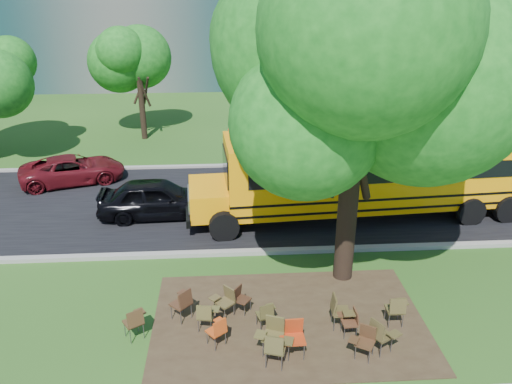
{
  "coord_description": "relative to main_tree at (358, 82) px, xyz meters",
  "views": [
    {
      "loc": [
        -0.52,
        -11.01,
        8.22
      ],
      "look_at": [
        0.39,
        3.33,
        2.04
      ],
      "focal_mm": 35.0,
      "sensor_mm": 36.0,
      "label": 1
    }
  ],
  "objects": [
    {
      "name": "chair_8",
      "position": [
        -4.59,
        -1.76,
        -5.21
      ],
      "size": [
        0.64,
        0.8,
        0.93
      ],
      "rotation": [
        0.0,
        0.0,
        0.81
      ],
      "color": "#472A19",
      "rests_on": "ground"
    },
    {
      "name": "chair_9",
      "position": [
        -3.49,
        -1.65,
        -5.26
      ],
      "size": [
        0.73,
        0.58,
        0.85
      ],
      "rotation": [
        0.0,
        0.0,
        2.32
      ],
      "color": "brown",
      "rests_on": "ground"
    },
    {
      "name": "chair_5",
      "position": [
        -1.91,
        -3.24,
        -5.2
      ],
      "size": [
        0.61,
        0.57,
        0.94
      ],
      "rotation": [
        0.0,
        0.0,
        3.18
      ],
      "color": "#AB3312",
      "rests_on": "ground"
    },
    {
      "name": "chair_6",
      "position": [
        -0.41,
        -2.63,
        -5.31
      ],
      "size": [
        0.48,
        0.5,
        0.77
      ],
      "rotation": [
        0.0,
        0.0,
        1.63
      ],
      "color": "#51301C",
      "rests_on": "ground"
    },
    {
      "name": "chair_3",
      "position": [
        -2.4,
        -3.13,
        -5.19
      ],
      "size": [
        0.76,
        0.6,
        0.96
      ],
      "rotation": [
        0.0,
        0.0,
        2.8
      ],
      "color": "brown",
      "rests_on": "ground"
    },
    {
      "name": "bg_tree_3",
      "position": [
        5.14,
        12.5,
        -0.75
      ],
      "size": [
        5.6,
        5.6,
        7.84
      ],
      "color": "black",
      "rests_on": "ground"
    },
    {
      "name": "asphalt_road",
      "position": [
        -2.86,
        5.5,
        -5.76
      ],
      "size": [
        80.0,
        8.0,
        0.04
      ],
      "primitive_type": "cube",
      "color": "black",
      "rests_on": "ground"
    },
    {
      "name": "chair_0",
      "position": [
        -5.7,
        -2.42,
        -5.24
      ],
      "size": [
        0.59,
        0.73,
        0.89
      ],
      "rotation": [
        0.0,
        0.0,
        0.56
      ],
      "color": "#4B331A",
      "rests_on": "ground"
    },
    {
      "name": "chair_14",
      "position": [
        -0.27,
        -3.42,
        -5.26
      ],
      "size": [
        0.71,
        0.56,
        0.84
      ],
      "rotation": [
        0.0,
        0.0,
        2.59
      ],
      "color": "#452C18",
      "rests_on": "ground"
    },
    {
      "name": "chair_7",
      "position": [
        0.13,
        -3.32,
        -5.21
      ],
      "size": [
        0.77,
        0.63,
        0.93
      ],
      "rotation": [
        0.0,
        0.0,
        -1.04
      ],
      "color": "#483D1F",
      "rests_on": "ground"
    },
    {
      "name": "kerb_near",
      "position": [
        -2.86,
        1.5,
        -5.71
      ],
      "size": [
        80.0,
        0.25,
        0.14
      ],
      "primitive_type": "cube",
      "color": "gray",
      "rests_on": "ground"
    },
    {
      "name": "chair_4",
      "position": [
        -2.36,
        -3.62,
        -5.2
      ],
      "size": [
        0.73,
        0.57,
        0.94
      ],
      "rotation": [
        0.0,
        0.0,
        -0.3
      ],
      "color": "#4B4220",
      "rests_on": "ground"
    },
    {
      "name": "bg_tree_2",
      "position": [
        -7.86,
        14.5,
        -1.57
      ],
      "size": [
        4.8,
        4.8,
        6.62
      ],
      "color": "black",
      "rests_on": "ground"
    },
    {
      "name": "chair_13",
      "position": [
        0.83,
        -2.34,
        -5.23
      ],
      "size": [
        0.59,
        0.53,
        0.9
      ],
      "rotation": [
        0.0,
        0.0,
        -0.01
      ],
      "color": "#4D4421",
      "rests_on": "ground"
    },
    {
      "name": "bg_car_red",
      "position": [
        -10.01,
        8.12,
        -5.18
      ],
      "size": [
        4.73,
        3.22,
        1.2
      ],
      "primitive_type": "imported",
      "rotation": [
        0.0,
        0.0,
        1.88
      ],
      "color": "#540E14",
      "rests_on": "ground"
    },
    {
      "name": "chair_12",
      "position": [
        -0.65,
        -2.34,
        -5.2
      ],
      "size": [
        0.55,
        0.62,
        0.94
      ],
      "rotation": [
        0.0,
        0.0,
        4.68
      ],
      "color": "#4D4221",
      "rests_on": "ground"
    },
    {
      "name": "chair_10",
      "position": [
        -3.09,
        -1.54,
        -5.31
      ],
      "size": [
        0.52,
        0.65,
        0.77
      ],
      "rotation": [
        0.0,
        0.0,
        -2.16
      ],
      "color": "#3E2516",
      "rests_on": "ground"
    },
    {
      "name": "chair_1",
      "position": [
        -3.98,
        -2.24,
        -5.27
      ],
      "size": [
        0.6,
        0.49,
        0.83
      ],
      "rotation": [
        0.0,
        0.0,
        -0.16
      ],
      "color": "brown",
      "rests_on": "ground"
    },
    {
      "name": "main_tree",
      "position": [
        0.0,
        0.0,
        0.0
      ],
      "size": [
        7.2,
        7.2,
        9.4
      ],
      "color": "black",
      "rests_on": "ground"
    },
    {
      "name": "school_bus",
      "position": [
        2.14,
        4.17,
        -4.0
      ],
      "size": [
        12.8,
        3.67,
        3.09
      ],
      "rotation": [
        0.0,
        0.0,
        0.07
      ],
      "color": "#FF9E08",
      "rests_on": "ground"
    },
    {
      "name": "kerb_far",
      "position": [
        -2.86,
        9.6,
        -5.71
      ],
      "size": [
        80.0,
        0.25,
        0.14
      ],
      "primitive_type": "cube",
      "color": "gray",
      "rests_on": "ground"
    },
    {
      "name": "ground",
      "position": [
        -2.86,
        -1.5,
        -5.78
      ],
      "size": [
        160.0,
        160.0,
        0.0
      ],
      "primitive_type": "plane",
      "color": "#214A17",
      "rests_on": "ground"
    },
    {
      "name": "chair_2",
      "position": [
        -3.68,
        -2.83,
        -5.28
      ],
      "size": [
        0.55,
        0.69,
        0.81
      ],
      "rotation": [
        0.0,
        0.0,
        0.68
      ],
      "color": "#C34714",
      "rests_on": "ground"
    },
    {
      "name": "chair_11",
      "position": [
        -2.48,
        -2.26,
        -5.29
      ],
      "size": [
        0.54,
        0.58,
        0.79
      ],
      "rotation": [
        0.0,
        0.0,
        0.28
      ],
      "color": "#47411F",
      "rests_on": "ground"
    },
    {
      "name": "black_car",
      "position": [
        -5.95,
        4.51,
        -5.05
      ],
      "size": [
        4.35,
        1.88,
        1.46
      ],
      "primitive_type": "imported",
      "rotation": [
        0.0,
        0.0,
        1.61
      ],
      "color": "black",
      "rests_on": "ground"
    },
    {
      "name": "dirt_patch",
      "position": [
        -1.86,
        -2.0,
        -5.77
      ],
      "size": [
        7.0,
        4.5,
        0.03
      ],
      "primitive_type": "cube",
      "color": "#382819",
      "rests_on": "ground"
    }
  ]
}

